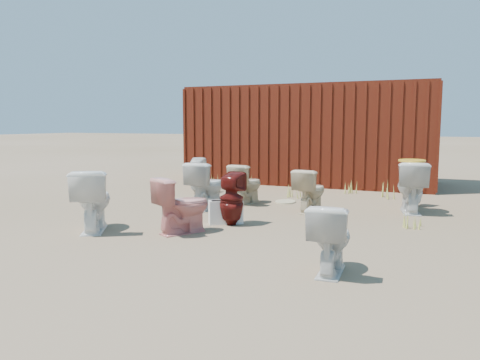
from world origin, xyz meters
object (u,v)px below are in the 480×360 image
at_px(toilet_back_a, 197,176).
at_px(toilet_back_beige_right, 310,191).
at_px(shipping_container, 311,135).
at_px(toilet_front_c, 206,186).
at_px(toilet_back_e, 414,189).
at_px(toilet_front_maroon, 232,199).
at_px(toilet_front_e, 331,238).
at_px(toilet_front_a, 93,200).
at_px(toilet_back_beige_left, 247,184).
at_px(toilet_back_yellowlid, 411,187).
at_px(loose_tank, 226,212).
at_px(toilet_front_pink, 182,205).

bearing_deg(toilet_back_a, toilet_back_beige_right, 144.63).
bearing_deg(shipping_container, toilet_front_c, -98.31).
bearing_deg(shipping_container, toilet_back_e, -46.96).
xyz_separation_m(toilet_back_a, toilet_back_e, (4.36, 0.10, -0.06)).
distance_m(shipping_container, toilet_front_maroon, 5.60).
relative_size(toilet_front_c, toilet_front_e, 1.17).
bearing_deg(toilet_front_a, toilet_back_e, -167.53).
xyz_separation_m(toilet_back_a, toilet_back_beige_left, (1.47, -0.80, -0.01)).
relative_size(shipping_container, toilet_back_yellowlid, 6.97).
height_order(toilet_front_c, toilet_back_e, toilet_front_c).
bearing_deg(toilet_back_beige_left, toilet_back_beige_right, 175.38).
xyz_separation_m(toilet_back_a, loose_tank, (1.85, -2.54, -0.20)).
height_order(toilet_front_pink, toilet_back_beige_left, toilet_front_pink).
distance_m(shipping_container, toilet_back_e, 3.98).
bearing_deg(toilet_front_c, toilet_front_a, 75.50).
height_order(shipping_container, toilet_back_beige_right, shipping_container).
distance_m(toilet_front_pink, toilet_back_beige_right, 2.47).
bearing_deg(toilet_back_e, toilet_front_a, 58.62).
bearing_deg(toilet_back_yellowlid, toilet_back_beige_left, -4.60).
relative_size(shipping_container, toilet_back_beige_left, 8.11).
xyz_separation_m(toilet_front_a, toilet_back_e, (4.00, 3.79, -0.11)).
bearing_deg(toilet_back_yellowlid, toilet_back_beige_right, 12.20).
distance_m(toilet_front_c, toilet_back_a, 1.91).
bearing_deg(toilet_front_e, toilet_front_maroon, -45.11).
bearing_deg(toilet_back_a, shipping_container, -132.95).
height_order(shipping_container, loose_tank, shipping_container).
distance_m(shipping_container, toilet_front_c, 4.65).
bearing_deg(toilet_front_pink, toilet_front_e, -172.12).
relative_size(toilet_front_maroon, loose_tank, 1.56).
bearing_deg(toilet_front_pink, toilet_back_beige_right, -89.16).
xyz_separation_m(toilet_front_c, toilet_front_maroon, (0.93, -1.00, -0.02)).
bearing_deg(toilet_front_a, shipping_container, -132.50).
xyz_separation_m(shipping_container, toilet_back_beige_left, (-0.24, -3.74, -0.83)).
relative_size(toilet_front_e, toilet_back_beige_left, 0.96).
distance_m(toilet_front_e, loose_tank, 2.57).
distance_m(shipping_container, toilet_back_a, 3.50).
bearing_deg(loose_tank, toilet_back_beige_left, 67.97).
distance_m(toilet_front_maroon, toilet_back_a, 3.26).
relative_size(toilet_front_a, toilet_front_pink, 1.12).
height_order(toilet_front_a, toilet_front_e, toilet_front_a).
bearing_deg(toilet_back_a, toilet_back_e, 168.53).
relative_size(toilet_front_a, toilet_back_beige_right, 1.18).
xyz_separation_m(toilet_back_yellowlid, loose_tank, (-2.47, -2.03, -0.26)).
height_order(toilet_front_maroon, toilet_back_a, toilet_front_maroon).
xyz_separation_m(toilet_front_a, toilet_back_beige_right, (2.42, 2.54, -0.07)).
xyz_separation_m(toilet_front_pink, toilet_front_c, (-0.52, 1.71, 0.03)).
xyz_separation_m(toilet_front_pink, toilet_back_beige_right, (1.21, 2.16, -0.02)).
bearing_deg(toilet_back_beige_left, loose_tank, 112.96).
distance_m(toilet_back_a, toilet_back_beige_left, 1.67).
relative_size(toilet_front_c, toilet_back_e, 1.31).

